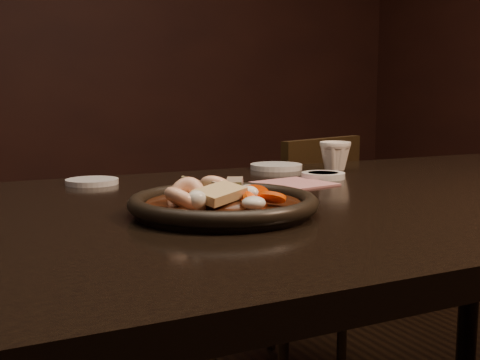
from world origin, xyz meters
name	(u,v)px	position (x,y,z in m)	size (l,w,h in m)	color
wall_back	(57,18)	(0.00, 3.00, 1.40)	(5.00, 0.02, 2.80)	black
table	(356,233)	(0.00, 0.00, 0.67)	(1.60, 0.90, 0.75)	black
chair	(293,252)	(0.29, 0.70, 0.44)	(0.49, 0.49, 0.80)	black
plate	(223,205)	(-0.31, -0.07, 0.76)	(0.29, 0.29, 0.03)	black
stirfry	(221,201)	(-0.31, -0.07, 0.77)	(0.18, 0.19, 0.06)	black
soy_dish	(323,176)	(0.06, 0.19, 0.76)	(0.10, 0.10, 0.01)	white
saucer_left	(92,182)	(-0.42, 0.34, 0.76)	(0.11, 0.11, 0.01)	white
saucer_right	(276,167)	(0.05, 0.39, 0.76)	(0.13, 0.13, 0.01)	white
tea_cup	(335,155)	(0.16, 0.29, 0.79)	(0.08, 0.07, 0.08)	white
chopsticks	(209,185)	(-0.22, 0.19, 0.75)	(0.02, 0.26, 0.01)	tan
napkin	(294,184)	(-0.05, 0.15, 0.75)	(0.13, 0.13, 0.00)	#AF6C6D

